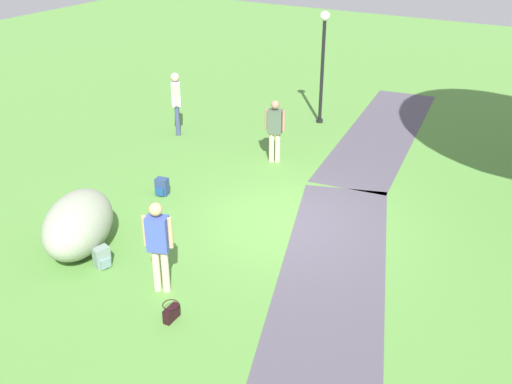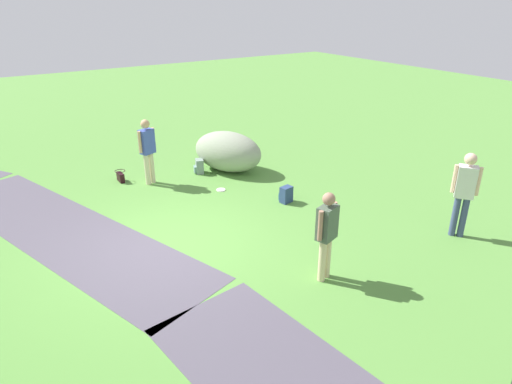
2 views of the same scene
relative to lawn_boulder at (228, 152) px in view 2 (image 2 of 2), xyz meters
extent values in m
plane|color=#558C3C|center=(-2.97, 3.08, -0.56)|extent=(48.00, 48.00, 0.00)
cube|color=#4F4956|center=(-1.23, 4.73, -0.56)|extent=(8.19, 4.31, 0.01)
ellipsoid|color=gray|center=(0.00, 0.00, 0.00)|extent=(2.38, 2.00, 1.12)
cylinder|color=beige|center=(0.31, 2.13, -0.14)|extent=(0.13, 0.13, 0.84)
cylinder|color=beige|center=(0.26, 2.28, -0.14)|extent=(0.13, 0.13, 0.84)
cube|color=#3E52AC|center=(0.28, 2.20, 0.59)|extent=(0.35, 0.42, 0.63)
cylinder|color=tan|center=(0.36, 2.00, 0.63)|extent=(0.08, 0.08, 0.56)
cylinder|color=tan|center=(0.21, 2.41, 0.63)|extent=(0.08, 0.08, 0.56)
sphere|color=tan|center=(0.28, 2.20, 1.05)|extent=(0.23, 0.23, 0.23)
cylinder|color=beige|center=(-5.54, 1.19, -0.16)|extent=(0.13, 0.13, 0.80)
cylinder|color=beige|center=(-5.58, 1.34, -0.16)|extent=(0.13, 0.13, 0.80)
cube|color=#495948|center=(-5.56, 1.27, 0.54)|extent=(0.34, 0.42, 0.60)
cylinder|color=#A57860|center=(-5.49, 1.06, 0.57)|extent=(0.08, 0.08, 0.53)
cylinder|color=#A57860|center=(-5.63, 1.48, 0.57)|extent=(0.08, 0.08, 0.53)
sphere|color=#A57860|center=(-5.56, 1.27, 0.98)|extent=(0.22, 0.22, 0.22)
cylinder|color=#3C466F|center=(-5.82, -2.01, -0.12)|extent=(0.13, 0.13, 0.88)
cylinder|color=#3C466F|center=(-5.95, -2.11, -0.12)|extent=(0.13, 0.13, 0.88)
cube|color=silver|center=(-5.89, -2.06, 0.64)|extent=(0.43, 0.41, 0.66)
cylinder|color=beige|center=(-5.71, -1.93, 0.68)|extent=(0.08, 0.08, 0.58)
cylinder|color=beige|center=(-6.07, -2.19, 0.68)|extent=(0.08, 0.08, 0.58)
sphere|color=beige|center=(-5.89, -2.06, 1.12)|extent=(0.24, 0.24, 0.24)
cube|color=black|center=(0.84, 2.83, -0.44)|extent=(0.32, 0.12, 0.24)
torus|color=black|center=(0.84, 2.83, -0.26)|extent=(0.27, 0.27, 0.02)
cube|color=gray|center=(0.25, 0.78, -0.36)|extent=(0.33, 0.28, 0.40)
cube|color=gray|center=(0.29, 0.90, -0.44)|extent=(0.20, 0.12, 0.18)
cube|color=navy|center=(-2.64, -0.09, -0.36)|extent=(0.25, 0.31, 0.40)
cube|color=navy|center=(-2.51, -0.06, -0.44)|extent=(0.09, 0.20, 0.18)
cylinder|color=white|center=(-1.14, 0.88, -0.55)|extent=(0.23, 0.23, 0.02)
camera|label=1|loc=(6.71, 7.80, 5.63)|focal=41.16mm
camera|label=2|loc=(-10.53, 5.94, 4.05)|focal=31.76mm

